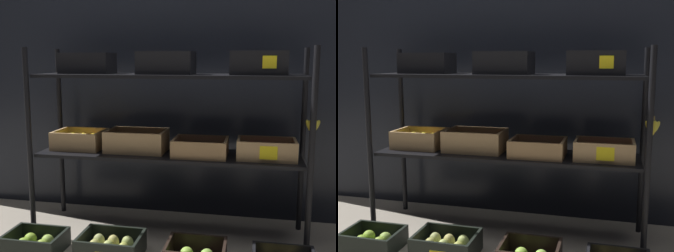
# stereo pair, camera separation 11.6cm
# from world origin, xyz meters

# --- Properties ---
(ground_plane) EXTENTS (10.00, 10.00, 0.00)m
(ground_plane) POSITION_xyz_m (0.00, 0.00, 0.00)
(ground_plane) COLOR gray
(storefront_wall) EXTENTS (4.00, 0.12, 1.85)m
(storefront_wall) POSITION_xyz_m (0.00, 0.40, 0.93)
(storefront_wall) COLOR black
(storefront_wall) RESTS_ON ground_plane
(display_rack) EXTENTS (1.71, 0.44, 1.13)m
(display_rack) POSITION_xyz_m (0.01, 0.00, 0.72)
(display_rack) COLOR black
(display_rack) RESTS_ON ground_plane
(crate_ground_apple_green) EXTENTS (0.32, 0.24, 0.11)m
(crate_ground_apple_green) POSITION_xyz_m (-0.67, -0.41, 0.04)
(crate_ground_apple_green) COLOR black
(crate_ground_apple_green) RESTS_ON ground_plane
(crate_ground_pear) EXTENTS (0.34, 0.26, 0.12)m
(crate_ground_pear) POSITION_xyz_m (-0.24, -0.38, 0.05)
(crate_ground_pear) COLOR black
(crate_ground_pear) RESTS_ON ground_plane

